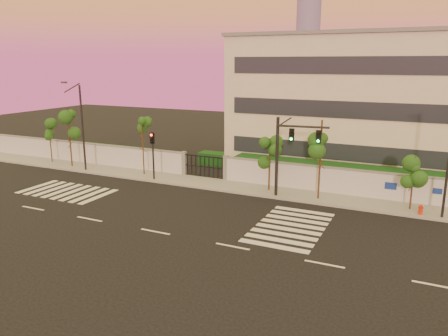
{
  "coord_description": "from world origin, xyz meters",
  "views": [
    {
      "loc": [
        13.95,
        -20.13,
        9.76
      ],
      "look_at": [
        1.66,
        6.0,
        2.73
      ],
      "focal_mm": 35.0,
      "sensor_mm": 36.0,
      "label": 1
    }
  ],
  "objects": [
    {
      "name": "hedge_row",
      "position": [
        1.17,
        14.74,
        0.82
      ],
      "size": [
        41.0,
        4.25,
        1.8
      ],
      "color": "#103814",
      "rests_on": "ground"
    },
    {
      "name": "street_tree_b",
      "position": [
        -16.29,
        10.26,
        4.03
      ],
      "size": [
        1.64,
        1.31,
        5.47
      ],
      "color": "#382314",
      "rests_on": "ground"
    },
    {
      "name": "institutional_building",
      "position": [
        9.0,
        21.99,
        6.16
      ],
      "size": [
        24.4,
        12.4,
        12.25
      ],
      "color": "beige",
      "rests_on": "ground"
    },
    {
      "name": "street_tree_c",
      "position": [
        -8.28,
        10.62,
        3.81
      ],
      "size": [
        1.35,
        1.07,
        5.18
      ],
      "color": "#382314",
      "rests_on": "ground"
    },
    {
      "name": "fire_hydrant",
      "position": [
        14.08,
        9.51,
        0.41
      ],
      "size": [
        0.32,
        0.31,
        0.82
      ],
      "rotation": [
        0.0,
        0.0,
        0.16
      ],
      "color": "red",
      "rests_on": "ground"
    },
    {
      "name": "road_markings",
      "position": [
        -1.58,
        3.76,
        0.01
      ],
      "size": [
        57.0,
        7.62,
        0.02
      ],
      "color": "silver",
      "rests_on": "ground"
    },
    {
      "name": "street_tree_e",
      "position": [
        7.3,
        10.1,
        4.29
      ],
      "size": [
        1.63,
        1.3,
        5.83
      ],
      "color": "#382314",
      "rests_on": "ground"
    },
    {
      "name": "street_tree_d",
      "position": [
        3.34,
        10.63,
        3.04
      ],
      "size": [
        1.55,
        1.23,
        4.12
      ],
      "color": "#382314",
      "rests_on": "ground"
    },
    {
      "name": "street_tree_a",
      "position": [
        -19.32,
        10.71,
        3.13
      ],
      "size": [
        1.36,
        1.08,
        4.26
      ],
      "color": "#382314",
      "rests_on": "ground"
    },
    {
      "name": "perimeter_wall",
      "position": [
        0.1,
        12.0,
        1.07
      ],
      "size": [
        60.0,
        0.36,
        2.2
      ],
      "color": "#BABDC2",
      "rests_on": "ground"
    },
    {
      "name": "ground",
      "position": [
        0.0,
        0.0,
        0.0
      ],
      "size": [
        120.0,
        120.0,
        0.0
      ],
      "primitive_type": "plane",
      "color": "black",
      "rests_on": "ground"
    },
    {
      "name": "sidewalk",
      "position": [
        0.0,
        10.5,
        0.07
      ],
      "size": [
        60.0,
        3.0,
        0.15
      ],
      "primitive_type": "cube",
      "color": "gray",
      "rests_on": "ground"
    },
    {
      "name": "traffic_signal_secondary",
      "position": [
        -6.54,
        9.53,
        2.67
      ],
      "size": [
        0.33,
        0.33,
        4.2
      ],
      "rotation": [
        0.0,
        0.0,
        -0.09
      ],
      "color": "black",
      "rests_on": "ground"
    },
    {
      "name": "street_tree_f",
      "position": [
        13.43,
        10.42,
        2.76
      ],
      "size": [
        1.43,
        1.14,
        3.75
      ],
      "color": "#382314",
      "rests_on": "ground"
    },
    {
      "name": "traffic_signal_main",
      "position": [
        5.0,
        9.52,
        3.77
      ],
      "size": [
        3.76,
        0.62,
        5.96
      ],
      "rotation": [
        0.0,
        0.0,
        0.13
      ],
      "color": "black",
      "rests_on": "ground"
    },
    {
      "name": "streetlight_west",
      "position": [
        -14.1,
        9.49,
        4.41
      ],
      "size": [
        0.49,
        1.96,
        8.17
      ],
      "color": "black",
      "rests_on": "ground"
    }
  ]
}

